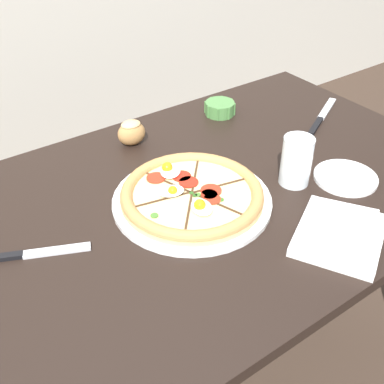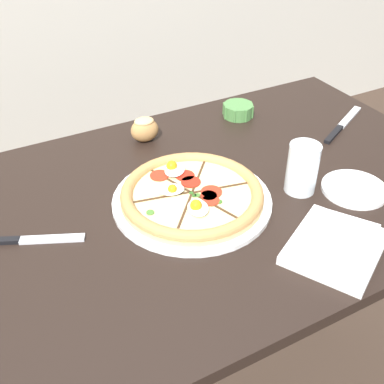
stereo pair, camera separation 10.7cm
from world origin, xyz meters
name	(u,v)px [view 2 (the right image)]	position (x,y,z in m)	size (l,w,h in m)	color
dining_table	(185,233)	(0.00, 0.00, 0.65)	(1.44, 0.82, 0.75)	black
pizza	(192,196)	(0.01, -0.02, 0.77)	(0.36, 0.36, 0.05)	white
ramekin_bowl	(238,110)	(0.33, 0.29, 0.77)	(0.09, 0.09, 0.04)	#4C8442
napkin_folded	(336,245)	(0.19, -0.29, 0.76)	(0.25, 0.24, 0.04)	white
bread_piece_near	(145,129)	(0.03, 0.29, 0.78)	(0.08, 0.06, 0.07)	#B27F47
knife_main	(27,240)	(-0.35, 0.03, 0.75)	(0.21, 0.11, 0.01)	silver
knife_spare	(343,124)	(0.56, 0.10, 0.75)	(0.23, 0.13, 0.01)	silver
water_glass	(302,171)	(0.26, -0.09, 0.80)	(0.07, 0.07, 0.12)	white
side_saucer	(354,189)	(0.37, -0.16, 0.75)	(0.15, 0.15, 0.01)	white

